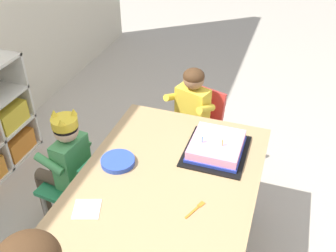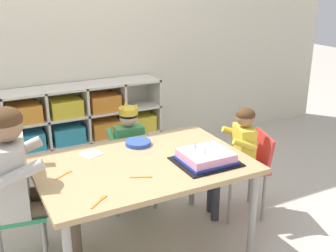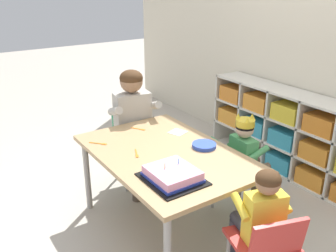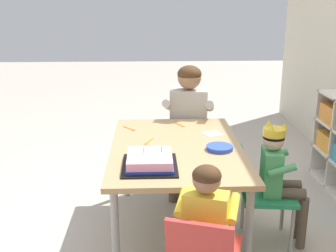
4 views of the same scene
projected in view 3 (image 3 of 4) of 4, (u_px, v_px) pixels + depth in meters
The scene contains 16 objects.
ground at pixel (166, 228), 2.81m from camera, with size 16.00×16.00×0.00m, color #BCB2A3.
classroom_back_wall at pixel (333, 10), 3.13m from camera, with size 6.12×0.10×2.99m, color beige.
storage_cubby_shelf at pixel (291, 134), 3.51m from camera, with size 1.79×0.32×0.78m.
activity_table at pixel (166, 159), 2.60m from camera, with size 1.26×0.85×0.63m.
classroom_chair_blue at pixel (234, 172), 2.83m from camera, with size 0.40×0.39×0.63m.
child_with_crown at pixel (247, 153), 2.83m from camera, with size 0.31×0.31×0.83m.
classroom_chair_adult_side at pixel (132, 138), 3.34m from camera, with size 0.38×0.35×0.65m.
adult_helper_seated at pixel (135, 118), 3.16m from camera, with size 0.45×0.44×1.04m.
classroom_chair_guest_side at pixel (266, 245), 2.03m from camera, with size 0.41×0.41×0.63m.
guest_at_table_side at pixel (259, 214), 2.07m from camera, with size 0.34×0.33×0.83m.
birthday_cake_on_tray at pixel (172, 175), 2.22m from camera, with size 0.36×0.32×0.11m.
paper_plate_stack at pixel (204, 145), 2.65m from camera, with size 0.17×0.17×0.03m, color blue.
paper_napkin_square at pixel (178, 132), 2.90m from camera, with size 0.12×0.12×0.00m, color white.
fork_near_cake_tray at pixel (139, 129), 2.96m from camera, with size 0.11×0.08×0.00m.
fork_near_child_seat at pixel (99, 143), 2.71m from camera, with size 0.11×0.10×0.00m.
fork_scattered_mid_table at pixel (136, 154), 2.55m from camera, with size 0.12×0.06×0.00m.
Camera 3 is at (1.94, -1.28, 1.76)m, focal length 40.09 mm.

